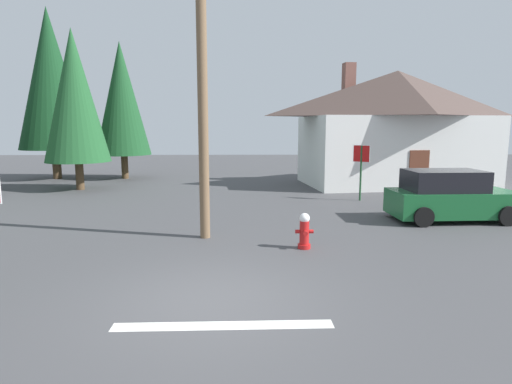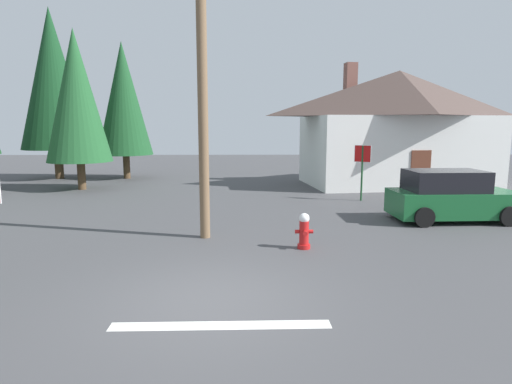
{
  "view_description": "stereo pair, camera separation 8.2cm",
  "coord_description": "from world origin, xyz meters",
  "px_view_note": "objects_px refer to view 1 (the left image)",
  "views": [
    {
      "loc": [
        0.68,
        -7.39,
        3.14
      ],
      "look_at": [
        0.95,
        4.47,
        1.3
      ],
      "focal_mm": 29.8,
      "sensor_mm": 36.0,
      "label": 1
    },
    {
      "loc": [
        0.76,
        -7.39,
        3.14
      ],
      "look_at": [
        0.95,
        4.47,
        1.3
      ],
      "focal_mm": 29.8,
      "sensor_mm": 36.0,
      "label": 2
    }
  ],
  "objects_px": {
    "stop_sign_far": "(361,161)",
    "parked_car": "(450,197)",
    "utility_pole": "(202,60)",
    "house": "(395,126)",
    "pine_tree_mid_left": "(51,79)",
    "pine_tree_tall_left": "(122,99)",
    "fire_hydrant": "(304,231)",
    "pine_tree_short_left": "(75,96)"
  },
  "relations": [
    {
      "from": "stop_sign_far",
      "to": "parked_car",
      "type": "xyz_separation_m",
      "value": [
        1.96,
        -3.91,
        -0.88
      ]
    },
    {
      "from": "utility_pole",
      "to": "house",
      "type": "distance_m",
      "value": 14.51
    },
    {
      "from": "utility_pole",
      "to": "pine_tree_mid_left",
      "type": "xyz_separation_m",
      "value": [
        -10.24,
        13.96,
        0.95
      ]
    },
    {
      "from": "pine_tree_tall_left",
      "to": "fire_hydrant",
      "type": "bearing_deg",
      "value": -59.66
    },
    {
      "from": "pine_tree_short_left",
      "to": "house",
      "type": "bearing_deg",
      "value": 5.81
    },
    {
      "from": "stop_sign_far",
      "to": "pine_tree_short_left",
      "type": "height_order",
      "value": "pine_tree_short_left"
    },
    {
      "from": "parked_car",
      "to": "pine_tree_tall_left",
      "type": "xyz_separation_m",
      "value": [
        -14.17,
        11.9,
        3.93
      ]
    },
    {
      "from": "pine_tree_mid_left",
      "to": "pine_tree_short_left",
      "type": "distance_m",
      "value": 5.64
    },
    {
      "from": "house",
      "to": "pine_tree_mid_left",
      "type": "relative_size",
      "value": 1.08
    },
    {
      "from": "pine_tree_short_left",
      "to": "pine_tree_mid_left",
      "type": "bearing_deg",
      "value": 124.41
    },
    {
      "from": "house",
      "to": "pine_tree_short_left",
      "type": "bearing_deg",
      "value": -174.19
    },
    {
      "from": "parked_car",
      "to": "utility_pole",
      "type": "bearing_deg",
      "value": -165.45
    },
    {
      "from": "utility_pole",
      "to": "pine_tree_mid_left",
      "type": "relative_size",
      "value": 0.95
    },
    {
      "from": "fire_hydrant",
      "to": "pine_tree_mid_left",
      "type": "height_order",
      "value": "pine_tree_mid_left"
    },
    {
      "from": "stop_sign_far",
      "to": "parked_car",
      "type": "distance_m",
      "value": 4.46
    },
    {
      "from": "pine_tree_tall_left",
      "to": "pine_tree_mid_left",
      "type": "bearing_deg",
      "value": -179.81
    },
    {
      "from": "stop_sign_far",
      "to": "pine_tree_mid_left",
      "type": "height_order",
      "value": "pine_tree_mid_left"
    },
    {
      "from": "house",
      "to": "pine_tree_mid_left",
      "type": "distance_m",
      "value": 19.83
    },
    {
      "from": "pine_tree_short_left",
      "to": "parked_car",
      "type": "bearing_deg",
      "value": -25.93
    },
    {
      "from": "utility_pole",
      "to": "stop_sign_far",
      "type": "bearing_deg",
      "value": 44.8
    },
    {
      "from": "fire_hydrant",
      "to": "pine_tree_short_left",
      "type": "distance_m",
      "value": 15.0
    },
    {
      "from": "house",
      "to": "pine_tree_mid_left",
      "type": "bearing_deg",
      "value": 171.58
    },
    {
      "from": "pine_tree_short_left",
      "to": "pine_tree_tall_left",
      "type": "bearing_deg",
      "value": 78.18
    },
    {
      "from": "parked_car",
      "to": "pine_tree_short_left",
      "type": "height_order",
      "value": "pine_tree_short_left"
    },
    {
      "from": "utility_pole",
      "to": "pine_tree_mid_left",
      "type": "height_order",
      "value": "pine_tree_mid_left"
    },
    {
      "from": "utility_pole",
      "to": "parked_car",
      "type": "relative_size",
      "value": 2.3
    },
    {
      "from": "fire_hydrant",
      "to": "pine_tree_short_left",
      "type": "relative_size",
      "value": 0.12
    },
    {
      "from": "stop_sign_far",
      "to": "pine_tree_mid_left",
      "type": "distance_m",
      "value": 18.59
    },
    {
      "from": "fire_hydrant",
      "to": "parked_car",
      "type": "relative_size",
      "value": 0.23
    },
    {
      "from": "stop_sign_far",
      "to": "house",
      "type": "relative_size",
      "value": 0.22
    },
    {
      "from": "fire_hydrant",
      "to": "utility_pole",
      "type": "bearing_deg",
      "value": 156.68
    },
    {
      "from": "utility_pole",
      "to": "house",
      "type": "xyz_separation_m",
      "value": [
        9.19,
        11.09,
        -1.76
      ]
    },
    {
      "from": "utility_pole",
      "to": "stop_sign_far",
      "type": "height_order",
      "value": "utility_pole"
    },
    {
      "from": "fire_hydrant",
      "to": "stop_sign_far",
      "type": "relative_size",
      "value": 0.4
    },
    {
      "from": "utility_pole",
      "to": "pine_tree_tall_left",
      "type": "xyz_separation_m",
      "value": [
        -6.18,
        13.98,
        -0.16
      ]
    },
    {
      "from": "fire_hydrant",
      "to": "pine_tree_short_left",
      "type": "height_order",
      "value": "pine_tree_short_left"
    },
    {
      "from": "stop_sign_far",
      "to": "pine_tree_tall_left",
      "type": "height_order",
      "value": "pine_tree_tall_left"
    },
    {
      "from": "stop_sign_far",
      "to": "pine_tree_short_left",
      "type": "distance_m",
      "value": 13.91
    },
    {
      "from": "stop_sign_far",
      "to": "pine_tree_mid_left",
      "type": "bearing_deg",
      "value": 153.88
    },
    {
      "from": "house",
      "to": "parked_car",
      "type": "relative_size",
      "value": 2.62
    },
    {
      "from": "house",
      "to": "pine_tree_mid_left",
      "type": "xyz_separation_m",
      "value": [
        -19.43,
        2.88,
        2.71
      ]
    },
    {
      "from": "pine_tree_tall_left",
      "to": "pine_tree_short_left",
      "type": "height_order",
      "value": "pine_tree_tall_left"
    }
  ]
}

